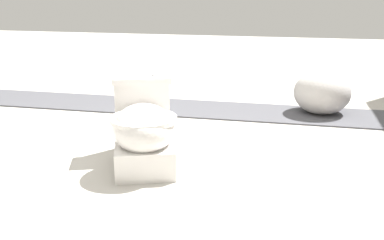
{
  "coord_description": "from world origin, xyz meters",
  "views": [
    {
      "loc": [
        2.58,
        0.65,
        1.06
      ],
      "look_at": [
        0.13,
        0.11,
        0.3
      ],
      "focal_mm": 42.0,
      "sensor_mm": 36.0,
      "label": 1
    }
  ],
  "objects": [
    {
      "name": "boulder_near",
      "position": [
        -1.25,
        0.93,
        0.18
      ],
      "size": [
        0.47,
        0.49,
        0.37
      ],
      "primitive_type": "ellipsoid",
      "rotation": [
        0.0,
        0.0,
        1.53
      ],
      "color": "#B7B2AD",
      "rests_on": "ground"
    },
    {
      "name": "toilet",
      "position": [
        0.14,
        -0.19,
        0.22
      ],
      "size": [
        0.72,
        0.56,
        0.52
      ],
      "rotation": [
        0.0,
        0.0,
        0.34
      ],
      "color": "white",
      "rests_on": "ground"
    },
    {
      "name": "gravel_strip",
      "position": [
        -1.15,
        0.5,
        0.01
      ],
      "size": [
        0.56,
        8.0,
        0.01
      ],
      "primitive_type": "cube",
      "color": "#4C4C51",
      "rests_on": "ground"
    },
    {
      "name": "ground_plane",
      "position": [
        0.0,
        0.0,
        0.0
      ],
      "size": [
        14.0,
        14.0,
        0.0
      ],
      "primitive_type": "plane",
      "color": "#B7B2A8"
    }
  ]
}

